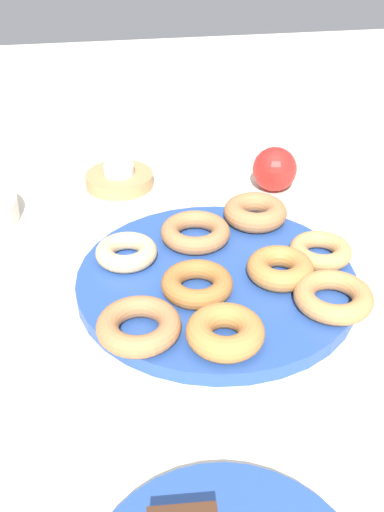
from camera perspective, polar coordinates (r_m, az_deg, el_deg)
ground_plane at (r=0.74m, az=2.29°, el=-2.84°), size 2.40×2.40×0.00m
donut_plate at (r=0.74m, az=2.30°, el=-2.29°), size 0.34×0.34×0.02m
donut_0 at (r=0.73m, az=8.32°, el=-1.15°), size 0.11×0.11×0.03m
donut_1 at (r=0.77m, az=12.04°, el=0.48°), size 0.10×0.10×0.02m
donut_2 at (r=0.76m, az=-6.22°, el=0.37°), size 0.10×0.10×0.02m
donut_3 at (r=0.79m, az=0.32°, el=2.28°), size 0.13×0.13×0.02m
donut_4 at (r=0.70m, az=0.48°, el=-2.64°), size 0.11×0.11×0.02m
donut_5 at (r=0.63m, az=3.16°, el=-7.17°), size 0.12×0.12×0.03m
donut_6 at (r=0.64m, az=-5.06°, el=-6.59°), size 0.10×0.10×0.02m
donut_7 at (r=0.84m, az=6.00°, el=4.14°), size 0.11×0.11×0.03m
donut_8 at (r=0.69m, az=13.21°, el=-3.76°), size 0.09×0.09×0.02m
candle_holder at (r=0.97m, az=-6.86°, el=7.17°), size 0.11×0.11×0.02m
tealight at (r=0.97m, az=-6.93°, el=8.12°), size 0.05×0.05×0.01m
apple at (r=0.95m, az=7.81°, el=8.13°), size 0.07×0.07×0.07m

